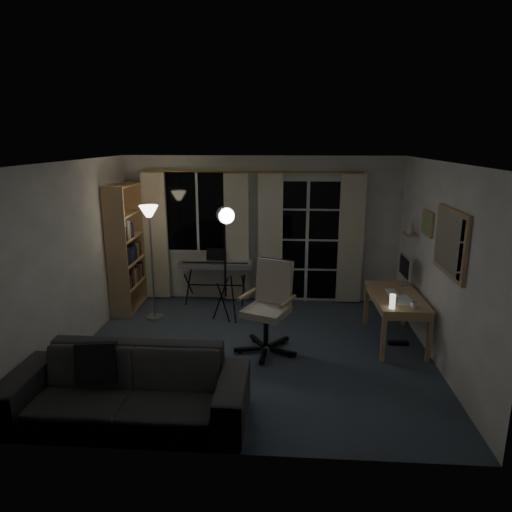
{
  "coord_description": "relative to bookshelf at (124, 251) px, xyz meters",
  "views": [
    {
      "loc": [
        0.42,
        -5.38,
        2.66
      ],
      "look_at": [
        0.02,
        0.35,
        1.18
      ],
      "focal_mm": 32.0,
      "sensor_mm": 36.0,
      "label": 1
    }
  ],
  "objects": [
    {
      "name": "floor",
      "position": [
        2.12,
        -1.38,
        -0.96
      ],
      "size": [
        4.5,
        4.0,
        0.02
      ],
      "primitive_type": "cube",
      "color": "#34414C",
      "rests_on": "ground"
    },
    {
      "name": "window",
      "position": [
        1.07,
        0.59,
        0.55
      ],
      "size": [
        1.2,
        0.08,
        1.4
      ],
      "color": "white",
      "rests_on": "floor"
    },
    {
      "name": "french_door",
      "position": [
        2.87,
        0.59,
        0.08
      ],
      "size": [
        1.32,
        0.09,
        2.11
      ],
      "color": "white",
      "rests_on": "floor"
    },
    {
      "name": "curtains",
      "position": [
        1.99,
        0.5,
        0.14
      ],
      "size": [
        3.6,
        0.07,
        2.13
      ],
      "color": "gold",
      "rests_on": "floor"
    },
    {
      "name": "bookshelf",
      "position": [
        0.0,
        0.0,
        0.0
      ],
      "size": [
        0.35,
        0.94,
        2.0
      ],
      "rotation": [
        0.0,
        0.0,
        0.03
      ],
      "color": "tan",
      "rests_on": "floor"
    },
    {
      "name": "torchiere_lamp",
      "position": [
        0.55,
        -0.37,
        0.44
      ],
      "size": [
        0.29,
        0.29,
        1.72
      ],
      "rotation": [
        0.0,
        0.0,
        0.05
      ],
      "color": "#B2B2B7",
      "rests_on": "floor"
    },
    {
      "name": "keyboard_piano",
      "position": [
        1.39,
        0.31,
        -0.3
      ],
      "size": [
        1.19,
        0.58,
        0.86
      ],
      "rotation": [
        0.0,
        0.0,
        0.0
      ],
      "color": "black",
      "rests_on": "floor"
    },
    {
      "name": "studio_light",
      "position": [
        1.68,
        -0.48,
        0.47
      ],
      "size": [
        0.41,
        0.41,
        1.77
      ],
      "rotation": [
        0.0,
        0.0,
        0.41
      ],
      "color": "black",
      "rests_on": "floor"
    },
    {
      "name": "office_chair",
      "position": [
        2.35,
        -1.27,
        -0.26
      ],
      "size": [
        0.81,
        0.82,
        1.16
      ],
      "rotation": [
        0.0,
        0.0,
        -0.4
      ],
      "color": "black",
      "rests_on": "floor"
    },
    {
      "name": "desk",
      "position": [
        4.0,
        -0.97,
        -0.37
      ],
      "size": [
        0.64,
        1.25,
        0.66
      ],
      "rotation": [
        0.0,
        0.0,
        0.01
      ],
      "color": "tan",
      "rests_on": "floor"
    },
    {
      "name": "monitor",
      "position": [
        4.2,
        -0.52,
        -0.04
      ],
      "size": [
        0.16,
        0.48,
        0.42
      ],
      "rotation": [
        0.0,
        0.0,
        0.01
      ],
      "color": "silver",
      "rests_on": "desk"
    },
    {
      "name": "desk_clutter",
      "position": [
        3.95,
        -1.18,
        -0.43
      ],
      "size": [
        0.38,
        0.75,
        0.84
      ],
      "rotation": [
        0.0,
        0.0,
        0.01
      ],
      "color": "white",
      "rests_on": "desk"
    },
    {
      "name": "mug",
      "position": [
        4.1,
        -1.47,
        -0.23
      ],
      "size": [
        0.11,
        0.09,
        0.11
      ],
      "primitive_type": "imported",
      "rotation": [
        0.0,
        0.0,
        0.01
      ],
      "color": "silver",
      "rests_on": "desk"
    },
    {
      "name": "wall_mirror",
      "position": [
        4.35,
        -1.73,
        0.6
      ],
      "size": [
        0.04,
        0.94,
        0.74
      ],
      "color": "tan",
      "rests_on": "floor"
    },
    {
      "name": "framed_print",
      "position": [
        4.35,
        -0.83,
        0.65
      ],
      "size": [
        0.03,
        0.42,
        0.32
      ],
      "color": "tan",
      "rests_on": "floor"
    },
    {
      "name": "wall_shelf",
      "position": [
        4.28,
        -0.33,
        0.46
      ],
      "size": [
        0.16,
        0.3,
        0.18
      ],
      "color": "tan",
      "rests_on": "floor"
    },
    {
      "name": "sofa",
      "position": [
        1.03,
        -2.93,
        -0.5
      ],
      "size": [
        2.31,
        0.68,
        0.9
      ],
      "rotation": [
        0.0,
        0.0,
        -0.0
      ],
      "color": "#2E2D30",
      "rests_on": "floor"
    }
  ]
}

